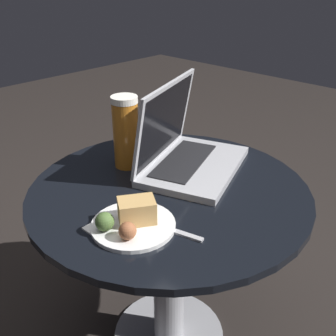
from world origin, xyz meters
TOP-DOWN VIEW (x-y plane):
  - ground_plane at (0.00, 0.00)m, footprint 6.00×6.00m
  - table at (0.00, 0.00)m, footprint 0.68×0.68m
  - napkin at (-0.17, -0.04)m, footprint 0.15×0.10m
  - laptop at (0.11, 0.05)m, footprint 0.37×0.31m
  - beer_glass at (0.01, 0.16)m, footprint 0.07×0.07m
  - snack_plate at (-0.17, -0.06)m, footprint 0.18×0.18m
  - fork at (-0.14, -0.08)m, footprint 0.07×0.19m

SIDE VIEW (x-z plane):
  - ground_plane at x=0.00m, z-range 0.00..0.00m
  - table at x=0.00m, z-range 0.12..0.65m
  - napkin at x=-0.17m, z-range 0.52..0.53m
  - fork at x=-0.14m, z-range 0.52..0.53m
  - snack_plate at x=-0.17m, z-range 0.51..0.57m
  - laptop at x=0.11m, z-range 0.46..0.68m
  - beer_glass at x=0.01m, z-range 0.52..0.71m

